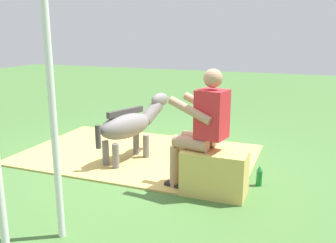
# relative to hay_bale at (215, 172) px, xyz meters

# --- Properties ---
(ground_plane) EXTENTS (24.00, 24.00, 0.00)m
(ground_plane) POSITION_rel_hay_bale_xyz_m (1.15, -0.56, -0.25)
(ground_plane) COLOR #426B33
(hay_patch) EXTENTS (3.28, 2.12, 0.02)m
(hay_patch) POSITION_rel_hay_bale_xyz_m (1.35, -0.86, -0.24)
(hay_patch) COLOR tan
(hay_patch) RESTS_ON ground
(hay_bale) EXTENTS (0.69, 0.41, 0.50)m
(hay_bale) POSITION_rel_hay_bale_xyz_m (0.00, 0.00, 0.00)
(hay_bale) COLOR tan
(hay_bale) RESTS_ON ground
(person_seated) EXTENTS (0.70, 0.50, 1.38)m
(person_seated) POSITION_rel_hay_bale_xyz_m (0.16, -0.02, 0.52)
(person_seated) COLOR tan
(person_seated) RESTS_ON ground
(pony_standing) EXTENTS (0.66, 1.29, 0.88)m
(pony_standing) POSITION_rel_hay_bale_xyz_m (1.33, -0.63, 0.27)
(pony_standing) COLOR slate
(pony_standing) RESTS_ON ground
(soda_bottle) EXTENTS (0.07, 0.07, 0.24)m
(soda_bottle) POSITION_rel_hay_bale_xyz_m (-0.43, -0.40, -0.13)
(soda_bottle) COLOR #197233
(soda_bottle) RESTS_ON ground
(tent_pole_left) EXTENTS (0.06, 0.06, 2.33)m
(tent_pole_left) POSITION_rel_hay_bale_xyz_m (1.03, 1.33, 0.92)
(tent_pole_left) COLOR silver
(tent_pole_left) RESTS_ON ground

